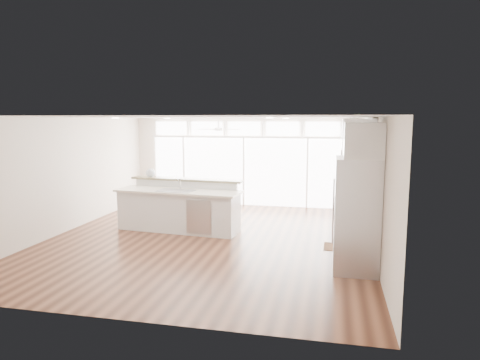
# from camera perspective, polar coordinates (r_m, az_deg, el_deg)

# --- Properties ---
(floor) EXTENTS (7.00, 8.00, 0.02)m
(floor) POSITION_cam_1_polar(r_m,az_deg,el_deg) (9.68, -4.27, -7.90)
(floor) COLOR #412014
(floor) RESTS_ON ground
(ceiling) EXTENTS (7.00, 8.00, 0.02)m
(ceiling) POSITION_cam_1_polar(r_m,az_deg,el_deg) (9.31, -4.45, 8.35)
(ceiling) COLOR white
(ceiling) RESTS_ON wall_back
(wall_back) EXTENTS (7.00, 0.04, 2.70)m
(wall_back) POSITION_cam_1_polar(r_m,az_deg,el_deg) (13.26, 0.58, 2.44)
(wall_back) COLOR beige
(wall_back) RESTS_ON floor
(wall_front) EXTENTS (7.00, 0.04, 2.70)m
(wall_front) POSITION_cam_1_polar(r_m,az_deg,el_deg) (5.74, -15.85, -5.32)
(wall_front) COLOR beige
(wall_front) RESTS_ON floor
(wall_left) EXTENTS (0.04, 8.00, 2.70)m
(wall_left) POSITION_cam_1_polar(r_m,az_deg,el_deg) (10.92, -22.25, 0.63)
(wall_left) COLOR beige
(wall_left) RESTS_ON floor
(wall_right) EXTENTS (0.04, 8.00, 2.70)m
(wall_right) POSITION_cam_1_polar(r_m,az_deg,el_deg) (9.05, 17.40, -0.56)
(wall_right) COLOR beige
(wall_right) RESTS_ON floor
(glass_wall) EXTENTS (5.80, 0.06, 2.08)m
(glass_wall) POSITION_cam_1_polar(r_m,az_deg,el_deg) (13.23, 0.52, 1.12)
(glass_wall) COLOR white
(glass_wall) RESTS_ON wall_back
(transom_row) EXTENTS (5.90, 0.06, 0.40)m
(transom_row) POSITION_cam_1_polar(r_m,az_deg,el_deg) (13.14, 0.53, 6.89)
(transom_row) COLOR white
(transom_row) RESTS_ON wall_back
(desk_window) EXTENTS (0.04, 0.85, 0.85)m
(desk_window) POSITION_cam_1_polar(r_m,az_deg,el_deg) (9.32, 17.04, 0.93)
(desk_window) COLOR white
(desk_window) RESTS_ON wall_right
(ceiling_fan) EXTENTS (1.16, 1.16, 0.32)m
(ceiling_fan) POSITION_cam_1_polar(r_m,az_deg,el_deg) (12.14, -2.90, 7.25)
(ceiling_fan) COLOR white
(ceiling_fan) RESTS_ON ceiling
(recessed_lights) EXTENTS (3.40, 3.00, 0.02)m
(recessed_lights) POSITION_cam_1_polar(r_m,az_deg,el_deg) (9.50, -4.10, 8.23)
(recessed_lights) COLOR white
(recessed_lights) RESTS_ON ceiling
(oven_cabinet) EXTENTS (0.64, 1.20, 2.50)m
(oven_cabinet) POSITION_cam_1_polar(r_m,az_deg,el_deg) (10.82, 14.81, 0.36)
(oven_cabinet) COLOR white
(oven_cabinet) RESTS_ON floor
(desk_nook) EXTENTS (0.72, 1.30, 0.76)m
(desk_nook) POSITION_cam_1_polar(r_m,az_deg,el_deg) (9.51, 14.76, -6.02)
(desk_nook) COLOR white
(desk_nook) RESTS_ON floor
(upper_cabinets) EXTENTS (0.64, 1.30, 0.64)m
(upper_cabinets) POSITION_cam_1_polar(r_m,az_deg,el_deg) (9.24, 15.45, 5.92)
(upper_cabinets) COLOR white
(upper_cabinets) RESTS_ON wall_right
(refrigerator) EXTENTS (0.76, 0.90, 2.00)m
(refrigerator) POSITION_cam_1_polar(r_m,az_deg,el_deg) (7.76, 15.28, -4.50)
(refrigerator) COLOR #B7B7BC
(refrigerator) RESTS_ON floor
(fridge_cabinet) EXTENTS (0.64, 0.90, 0.60)m
(fridge_cabinet) POSITION_cam_1_polar(r_m,az_deg,el_deg) (7.59, 16.10, 5.11)
(fridge_cabinet) COLOR white
(fridge_cabinet) RESTS_ON wall_right
(framed_photos) EXTENTS (0.06, 0.22, 0.80)m
(framed_photos) POSITION_cam_1_polar(r_m,az_deg,el_deg) (9.95, 16.72, 0.51)
(framed_photos) COLOR black
(framed_photos) RESTS_ON wall_right
(kitchen_island) EXTENTS (3.12, 1.41, 1.20)m
(kitchen_island) POSITION_cam_1_polar(r_m,az_deg,el_deg) (10.35, -8.21, -3.44)
(kitchen_island) COLOR white
(kitchen_island) RESTS_ON floor
(rug) EXTENTS (0.82, 0.59, 0.01)m
(rug) POSITION_cam_1_polar(r_m,az_deg,el_deg) (9.29, 13.64, -8.71)
(rug) COLOR #3A2012
(rug) RESTS_ON floor
(office_chair) EXTENTS (0.65, 0.62, 0.98)m
(office_chair) POSITION_cam_1_polar(r_m,az_deg,el_deg) (9.61, 14.12, -5.18)
(office_chair) COLOR black
(office_chair) RESTS_ON floor
(fishbowl) EXTENTS (0.26, 0.26, 0.23)m
(fishbowl) POSITION_cam_1_polar(r_m,az_deg,el_deg) (11.02, -11.85, 0.94)
(fishbowl) COLOR silver
(fishbowl) RESTS_ON kitchen_island
(monitor) EXTENTS (0.11, 0.50, 0.41)m
(monitor) POSITION_cam_1_polar(r_m,az_deg,el_deg) (9.38, 14.40, -2.53)
(monitor) COLOR black
(monitor) RESTS_ON desk_nook
(keyboard) EXTENTS (0.13, 0.30, 0.01)m
(keyboard) POSITION_cam_1_polar(r_m,az_deg,el_deg) (9.41, 13.32, -3.69)
(keyboard) COLOR white
(keyboard) RESTS_ON desk_nook
(potted_plant) EXTENTS (0.28, 0.31, 0.23)m
(potted_plant) POSITION_cam_1_polar(r_m,az_deg,el_deg) (10.73, 15.07, 7.59)
(potted_plant) COLOR #2C5825
(potted_plant) RESTS_ON oven_cabinet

